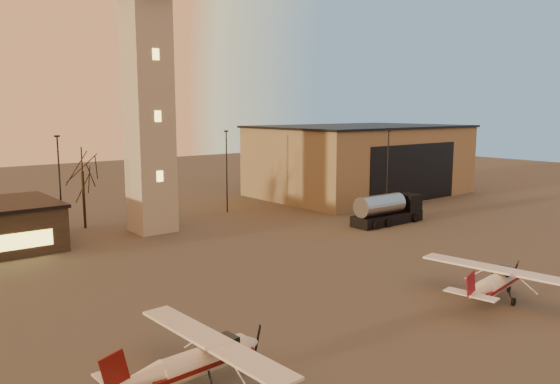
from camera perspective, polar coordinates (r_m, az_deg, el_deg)
name	(u,v)px	position (r m, az deg, el deg)	size (l,w,h in m)	color
ground	(367,313)	(35.60, 9.05, -12.35)	(220.00, 220.00, 0.00)	#3B3836
control_tower	(147,73)	(57.83, -13.69, 12.01)	(6.80, 6.80, 32.60)	#A09D98
hangar	(360,160)	(83.10, 8.39, 3.35)	(30.60, 20.60, 10.30)	#7E6E52
light_poles	(151,179)	(59.28, -13.30, 1.36)	(58.50, 12.25, 10.14)	black
cessna_front	(498,285)	(39.88, 21.80, -9.01)	(8.62, 10.86, 2.98)	silver
cessna_rear	(206,363)	(26.73, -7.71, -17.31)	(8.59, 10.86, 2.99)	silver
fuel_truck	(387,212)	(62.08, 11.15, -2.05)	(9.23, 3.20, 3.40)	black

